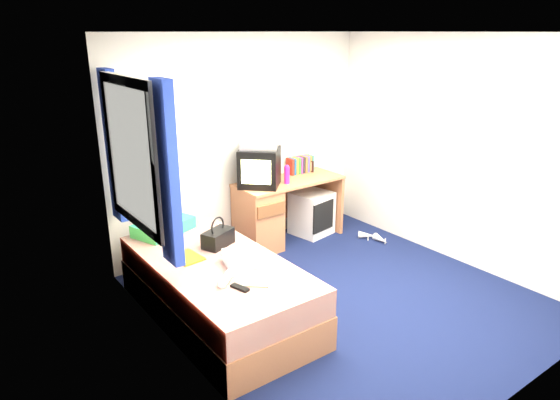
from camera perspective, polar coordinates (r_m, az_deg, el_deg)
ground at (r=4.87m, az=7.04°, el=-11.00°), size 3.40×3.40×0.00m
room_shell at (r=4.34m, az=7.80°, el=5.87°), size 3.40×3.40×3.40m
bed at (r=4.47m, az=-7.13°, el=-10.04°), size 1.01×2.00×0.54m
pillow at (r=4.99m, az=-13.16°, el=-2.99°), size 0.64×0.52×0.12m
desk at (r=5.81m, az=-1.22°, el=-1.37°), size 1.30×0.55×0.75m
storage_cube at (r=6.19m, az=3.63°, el=-1.49°), size 0.50×0.50×0.53m
crt_tv at (r=5.57m, az=-2.37°, el=3.74°), size 0.59×0.59×0.43m
vcr at (r=5.52m, az=-2.40°, el=6.29°), size 0.49×0.48×0.08m
book_row at (r=6.14m, az=2.32°, el=4.06°), size 0.34×0.13×0.20m
picture_frame at (r=6.20m, az=3.38°, el=3.90°), size 0.04×0.12×0.14m
pink_water_bottle at (r=5.69m, az=0.79°, el=2.85°), size 0.07×0.07×0.19m
aerosol_can at (r=5.79m, az=-0.44°, el=2.98°), size 0.05×0.05×0.17m
handbag at (r=4.59m, az=-7.10°, el=-4.26°), size 0.34×0.27×0.28m
towel at (r=4.25m, az=-4.08°, el=-6.58°), size 0.38×0.34×0.11m
magazine at (r=4.42m, az=-10.57°, el=-6.47°), size 0.24×0.30×0.01m
water_bottle at (r=3.96m, az=-6.18°, el=-8.91°), size 0.20×0.18×0.07m
colour_swatch_fan at (r=3.92m, az=-2.90°, el=-9.66°), size 0.20×0.19×0.01m
remote_control at (r=3.87m, az=-4.61°, el=-9.96°), size 0.09×0.17×0.02m
window_assembly at (r=4.29m, az=-16.19°, el=4.68°), size 0.11×1.42×1.40m
white_heels at (r=6.15m, az=10.72°, el=-4.22°), size 0.21×0.41×0.09m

